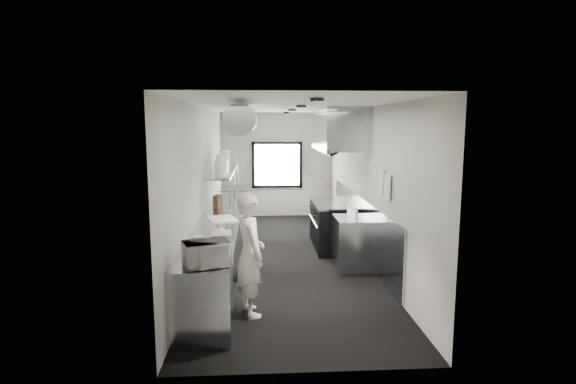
{
  "coord_description": "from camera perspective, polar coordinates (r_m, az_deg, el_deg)",
  "views": [
    {
      "loc": [
        -0.46,
        -8.26,
        2.49
      ],
      "look_at": [
        0.04,
        -0.2,
        1.28
      ],
      "focal_mm": 28.36,
      "sensor_mm": 36.0,
      "label": 1
    }
  ],
  "objects": [
    {
      "name": "wall_front",
      "position": [
        4.43,
        2.52,
        -5.8
      ],
      "size": [
        3.0,
        0.02,
        2.8
      ],
      "primitive_type": "cube",
      "color": "#B5B2AC",
      "rests_on": "floor"
    },
    {
      "name": "squeeze_bottle_b",
      "position": [
        7.68,
        8.3,
        -2.87
      ],
      "size": [
        0.06,
        0.06,
        0.18
      ],
      "primitive_type": "cylinder",
      "rotation": [
        0.0,
        0.0,
        0.09
      ],
      "color": "white",
      "rests_on": "bottle_station"
    },
    {
      "name": "newspaper",
      "position": [
        6.79,
        -8.36,
        -5.1
      ],
      "size": [
        0.32,
        0.39,
        0.01
      ],
      "primitive_type": "cube",
      "rotation": [
        0.0,
        0.0,
        0.08
      ],
      "color": "white",
      "rests_on": "prep_counter"
    },
    {
      "name": "exhaust_hood",
      "position": [
        9.1,
        6.37,
        7.82
      ],
      "size": [
        0.81,
        2.2,
        0.88
      ],
      "color": "#9399A1",
      "rests_on": "ceiling"
    },
    {
      "name": "squeeze_bottle_c",
      "position": [
        7.88,
        8.0,
        -2.56
      ],
      "size": [
        0.06,
        0.06,
        0.18
      ],
      "primitive_type": "cylinder",
      "rotation": [
        0.0,
        0.0,
        -0.06
      ],
      "color": "white",
      "rests_on": "bottle_station"
    },
    {
      "name": "wall_left",
      "position": [
        8.4,
        -10.62,
        0.89
      ],
      "size": [
        0.02,
        8.0,
        2.8
      ],
      "primitive_type": "cube",
      "color": "#B5B2AC",
      "rests_on": "floor"
    },
    {
      "name": "squeeze_bottle_a",
      "position": [
        7.59,
        8.52,
        -2.98
      ],
      "size": [
        0.08,
        0.08,
        0.19
      ],
      "primitive_type": "cylinder",
      "rotation": [
        0.0,
        0.0,
        0.4
      ],
      "color": "white",
      "rests_on": "bottle_station"
    },
    {
      "name": "microwave",
      "position": [
        5.27,
        -10.16,
        -7.61
      ],
      "size": [
        0.57,
        0.5,
        0.28
      ],
      "primitive_type": "imported",
      "rotation": [
        0.0,
        0.0,
        0.35
      ],
      "color": "silver",
      "rests_on": "prep_counter"
    },
    {
      "name": "notice_sheet_b",
      "position": [
        7.05,
        12.37,
        0.63
      ],
      "size": [
        0.02,
        0.28,
        0.38
      ],
      "primitive_type": "cube",
      "color": "beige",
      "rests_on": "wall_right"
    },
    {
      "name": "pass_shelf",
      "position": [
        9.34,
        -8.02,
        2.55
      ],
      "size": [
        0.45,
        3.0,
        0.68
      ],
      "color": "#9399A1",
      "rests_on": "prep_counter"
    },
    {
      "name": "pastry",
      "position": [
        7.01,
        -8.68,
        -4.25
      ],
      "size": [
        0.08,
        0.08,
        0.08
      ],
      "primitive_type": "sphere",
      "color": "tan",
      "rests_on": "small_plate"
    },
    {
      "name": "squeeze_bottle_d",
      "position": [
        8.02,
        7.79,
        -2.38
      ],
      "size": [
        0.07,
        0.07,
        0.17
      ],
      "primitive_type": "cylinder",
      "rotation": [
        0.0,
        0.0,
        -0.27
      ],
      "color": "white",
      "rests_on": "bottle_station"
    },
    {
      "name": "range",
      "position": [
        9.31,
        5.82,
        -4.08
      ],
      "size": [
        0.88,
        1.6,
        0.94
      ],
      "color": "black",
      "rests_on": "floor"
    },
    {
      "name": "deli_tub_b",
      "position": [
        6.23,
        -11.18,
        -5.94
      ],
      "size": [
        0.21,
        0.21,
        0.11
      ],
      "primitive_type": "cylinder",
      "rotation": [
        0.0,
        0.0,
        -0.43
      ],
      "color": "#B8C0B1",
      "rests_on": "prep_counter"
    },
    {
      "name": "prep_counter",
      "position": [
        8.06,
        -8.39,
        -6.26
      ],
      "size": [
        0.7,
        6.0,
        0.9
      ],
      "primitive_type": "cube",
      "color": "#9399A1",
      "rests_on": "floor"
    },
    {
      "name": "notice_sheet_a",
      "position": [
        7.38,
        11.65,
        1.38
      ],
      "size": [
        0.02,
        0.28,
        0.38
      ],
      "primitive_type": "cube",
      "color": "beige",
      "rests_on": "wall_right"
    },
    {
      "name": "wall_right",
      "position": [
        8.56,
        9.72,
        1.06
      ],
      "size": [
        0.02,
        8.0,
        2.8
      ],
      "primitive_type": "cube",
      "color": "#B5B2AC",
      "rests_on": "floor"
    },
    {
      "name": "plate_stack_c",
      "position": [
        9.58,
        -8.09,
        3.89
      ],
      "size": [
        0.3,
        0.3,
        0.33
      ],
      "primitive_type": "cylinder",
      "rotation": [
        0.0,
        0.0,
        -0.39
      ],
      "color": "white",
      "rests_on": "pass_shelf"
    },
    {
      "name": "plate_stack_d",
      "position": [
        9.96,
        -7.98,
        4.16
      ],
      "size": [
        0.27,
        0.27,
        0.36
      ],
      "primitive_type": "cylinder",
      "rotation": [
        0.0,
        0.0,
        -0.18
      ],
      "color": "white",
      "rests_on": "pass_shelf"
    },
    {
      "name": "bottle_station",
      "position": [
        8.0,
        8.24,
        -6.37
      ],
      "size": [
        0.65,
        0.8,
        0.9
      ],
      "primitive_type": "cube",
      "color": "#9399A1",
      "rests_on": "floor"
    },
    {
      "name": "cutting_board",
      "position": [
        7.78,
        -8.28,
        -3.33
      ],
      "size": [
        0.59,
        0.69,
        0.02
      ],
      "primitive_type": "cube",
      "rotation": [
        0.0,
        0.0,
        0.31
      ],
      "color": "white",
      "rests_on": "prep_counter"
    },
    {
      "name": "wall_cladding",
      "position": [
        8.99,
        9.02,
        -4.07
      ],
      "size": [
        0.03,
        5.5,
        1.1
      ],
      "primitive_type": "cube",
      "color": "#9399A1",
      "rests_on": "wall_right"
    },
    {
      "name": "deli_tub_a",
      "position": [
        5.94,
        -11.93,
        -6.67
      ],
      "size": [
        0.16,
        0.16,
        0.11
      ],
      "primitive_type": "cylinder",
      "rotation": [
        0.0,
        0.0,
        0.02
      ],
      "color": "#B8C0B1",
      "rests_on": "prep_counter"
    },
    {
      "name": "wall_back",
      "position": [
        12.32,
        -1.39,
        3.43
      ],
      "size": [
        3.0,
        0.02,
        2.8
      ],
      "primitive_type": "cube",
      "color": "#B5B2AC",
      "rests_on": "floor"
    },
    {
      "name": "service_window",
      "position": [
        12.29,
        -1.38,
        3.41
      ],
      "size": [
        1.36,
        0.05,
        1.25
      ],
      "color": "white",
      "rests_on": "wall_back"
    },
    {
      "name": "plate_stack_b",
      "position": [
        8.94,
        -8.16,
        3.6
      ],
      "size": [
        0.3,
        0.3,
        0.34
      ],
      "primitive_type": "cylinder",
      "rotation": [
        0.0,
        0.0,
        0.15
      ],
      "color": "white",
      "rests_on": "pass_shelf"
    },
    {
      "name": "hvac_duct",
      "position": [
        8.67,
        -5.19,
        8.86
      ],
      "size": [
        0.4,
        6.4,
        0.4
      ],
      "primitive_type": "cylinder",
      "rotation": [
        1.57,
        0.0,
        0.0
      ],
      "color": "gray",
      "rests_on": "ceiling"
    },
    {
      "name": "line_cook",
      "position": [
        6.0,
        -4.79,
        -7.75
      ],
      "size": [
        0.56,
        0.69,
        1.63
      ],
      "primitive_type": "imported",
      "rotation": [
        0.0,
        0.0,
        1.9
      ],
      "color": "silver",
      "rests_on": "floor"
    },
    {
      "name": "ceiling",
      "position": [
        8.28,
        -0.36,
        10.64
      ],
      "size": [
        3.0,
        8.0,
        0.01
      ],
      "primitive_type": "cube",
      "color": "white",
      "rests_on": "wall_back"
    },
    {
      "name": "far_work_table",
      "position": [
        11.67,
        -6.88,
        -1.63
      ],
      "size": [
        0.7,
        1.2,
        0.9
      ],
      "primitive_type": "cube",
      "color": "#9399A1",
      "rests_on": "floor"
    },
    {
      "name": "small_plate",
      "position": [
        7.02,
        -8.67,
        -4.65
      ],
      "size": [
        0.23,
        0.23,
        0.01
      ],
      "primitive_type": "cylinder",
      "rotation": [
        0.0,
        0.0,
        -0.37
      ],
      "color": "white",
      "rests_on": "prep_counter"
    },
    {
      "name": "plate_stack_a",
      "position": [
        8.48,
        -8.37,
        3.1
      ],
      "size": [
        0.27,
        0.27,
        0.27
      ],
      "primitive_type": "cylinder",
      "rotation": [
        0.0,
        0.0,
        -0.19
      ],
      "color": "white",
      "rests_on": "pass_shelf"
    },
    {
      "name": "knife_block",
      "position": [
        8.85,
        -8.8,
        -1.16
      ],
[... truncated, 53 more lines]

